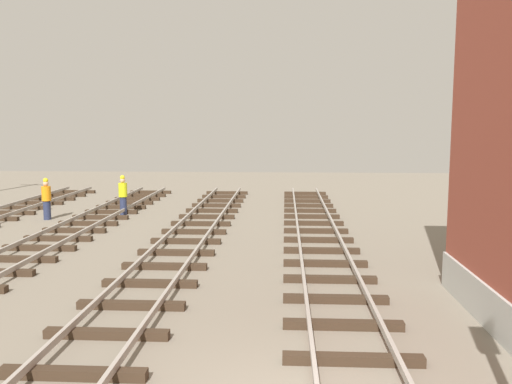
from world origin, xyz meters
TOP-DOWN VIEW (x-y plane):
  - track_worker_foreground at (-7.79, 17.06)m, footprint 0.40×0.40m
  - track_worker_distant at (-10.80, 15.58)m, footprint 0.40×0.40m

SIDE VIEW (x-z plane):
  - track_worker_foreground at x=-7.79m, z-range -0.01..1.86m
  - track_worker_distant at x=-10.80m, z-range -0.01..1.86m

